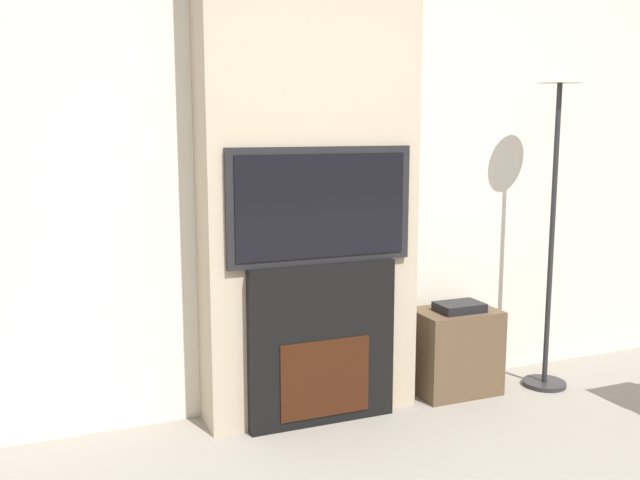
{
  "coord_description": "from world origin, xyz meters",
  "views": [
    {
      "loc": [
        -1.36,
        -1.57,
        1.53
      ],
      "look_at": [
        0.0,
        1.71,
        0.96
      ],
      "focal_mm": 40.0,
      "sensor_mm": 36.0,
      "label": 1
    }
  ],
  "objects_px": {
    "television": "(320,205)",
    "fireplace": "(320,343)",
    "media_stand": "(455,350)",
    "floor_lamp": "(556,157)"
  },
  "relations": [
    {
      "from": "television",
      "to": "floor_lamp",
      "type": "xyz_separation_m",
      "value": [
        1.43,
        -0.04,
        0.22
      ]
    },
    {
      "from": "floor_lamp",
      "to": "media_stand",
      "type": "xyz_separation_m",
      "value": [
        -0.55,
        0.12,
        -1.1
      ]
    },
    {
      "from": "media_stand",
      "to": "floor_lamp",
      "type": "bearing_deg",
      "value": -12.48
    },
    {
      "from": "television",
      "to": "floor_lamp",
      "type": "height_order",
      "value": "floor_lamp"
    },
    {
      "from": "fireplace",
      "to": "floor_lamp",
      "type": "bearing_deg",
      "value": -1.78
    },
    {
      "from": "fireplace",
      "to": "media_stand",
      "type": "height_order",
      "value": "fireplace"
    },
    {
      "from": "television",
      "to": "floor_lamp",
      "type": "bearing_deg",
      "value": -1.7
    },
    {
      "from": "fireplace",
      "to": "television",
      "type": "bearing_deg",
      "value": -90.0
    },
    {
      "from": "television",
      "to": "fireplace",
      "type": "bearing_deg",
      "value": 90.0
    },
    {
      "from": "television",
      "to": "media_stand",
      "type": "relative_size",
      "value": 1.82
    }
  ]
}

